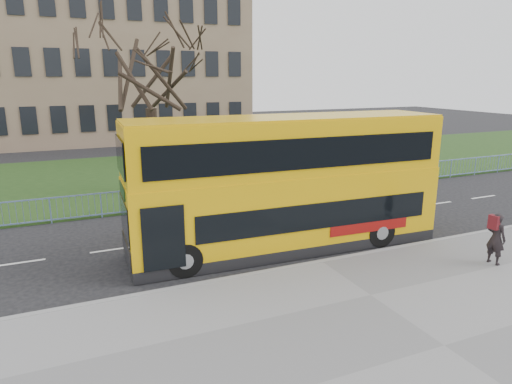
# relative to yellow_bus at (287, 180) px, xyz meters

# --- Properties ---
(ground) EXTENTS (120.00, 120.00, 0.00)m
(ground) POSITION_rel_yellow_bus_xyz_m (0.34, -0.30, -2.45)
(ground) COLOR black
(ground) RESTS_ON ground
(pavement) EXTENTS (80.00, 10.50, 0.12)m
(pavement) POSITION_rel_yellow_bus_xyz_m (0.34, -7.05, -2.39)
(pavement) COLOR slate
(pavement) RESTS_ON ground
(kerb) EXTENTS (80.00, 0.20, 0.14)m
(kerb) POSITION_rel_yellow_bus_xyz_m (0.34, -1.85, -2.38)
(kerb) COLOR gray
(kerb) RESTS_ON ground
(grass_verge) EXTENTS (80.00, 15.40, 0.08)m
(grass_verge) POSITION_rel_yellow_bus_xyz_m (0.34, 14.00, -2.41)
(grass_verge) COLOR #1B3613
(grass_verge) RESTS_ON ground
(guard_railing) EXTENTS (40.00, 0.12, 1.10)m
(guard_railing) POSITION_rel_yellow_bus_xyz_m (0.34, 6.30, -1.90)
(guard_railing) COLOR #708CC7
(guard_railing) RESTS_ON ground
(bare_tree) EXTENTS (7.15, 7.15, 10.21)m
(bare_tree) POSITION_rel_yellow_bus_xyz_m (-2.66, 9.70, 2.74)
(bare_tree) COLOR black
(bare_tree) RESTS_ON grass_verge
(civic_building) EXTENTS (30.00, 15.00, 14.00)m
(civic_building) POSITION_rel_yellow_bus_xyz_m (-4.66, 34.70, 4.55)
(civic_building) COLOR #7F6550
(civic_building) RESTS_ON ground
(yellow_bus) EXTENTS (10.98, 3.04, 4.56)m
(yellow_bus) POSITION_rel_yellow_bus_xyz_m (0.00, 0.00, 0.00)
(yellow_bus) COLOR #E7AE09
(yellow_bus) RESTS_ON ground
(pedestrian) EXTENTS (0.48, 0.66, 1.67)m
(pedestrian) POSITION_rel_yellow_bus_xyz_m (5.28, -4.20, -1.49)
(pedestrian) COLOR black
(pedestrian) RESTS_ON pavement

